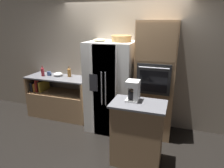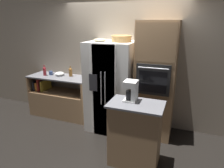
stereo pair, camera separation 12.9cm
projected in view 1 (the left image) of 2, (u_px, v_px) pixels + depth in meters
The scene contains 13 objects.
ground_plane at pixel (115, 128), 4.17m from camera, with size 20.00×20.00×0.00m, color black.
wall_back at pixel (122, 58), 4.15m from camera, with size 12.00×0.06×2.80m.
counter_left at pixel (59, 102), 4.62m from camera, with size 1.43×0.57×0.94m.
refrigerator at pixel (111, 87), 3.96m from camera, with size 0.89×0.81×1.77m.
wall_oven at pixel (155, 80), 3.70m from camera, with size 0.70×0.69×2.15m.
island_counter at pixel (137, 133), 3.03m from camera, with size 0.79×0.52×1.00m.
wicker_basket at pixel (121, 38), 3.63m from camera, with size 0.38×0.38×0.12m.
fruit_bowl at pixel (100, 40), 3.71m from camera, with size 0.24×0.24×0.06m.
bottle_tall at pixel (43, 71), 4.47m from camera, with size 0.07×0.07×0.24m.
bottle_short at pixel (69, 72), 4.42m from camera, with size 0.08×0.08×0.23m.
mug at pixel (49, 74), 4.53m from camera, with size 0.12×0.08×0.09m.
mixing_bowl at pixel (58, 74), 4.49m from camera, with size 0.20×0.20×0.08m.
coffee_maker at pixel (134, 90), 2.92m from camera, with size 0.19×0.21×0.31m.
Camera 1 is at (1.12, -3.52, 2.13)m, focal length 32.00 mm.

